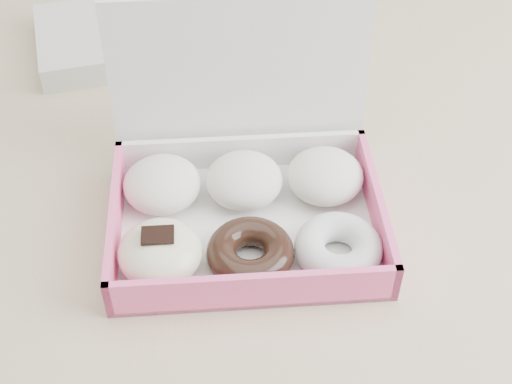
{
  "coord_description": "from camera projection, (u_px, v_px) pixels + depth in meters",
  "views": [
    {
      "loc": [
        -0.13,
        -0.71,
        1.35
      ],
      "look_at": [
        -0.08,
        -0.17,
        0.83
      ],
      "focal_mm": 50.0,
      "sensor_mm": 36.0,
      "label": 1
    }
  ],
  "objects": [
    {
      "name": "table",
      "position": [
        301.0,
        181.0,
        0.99
      ],
      "size": [
        1.2,
        0.8,
        0.75
      ],
      "color": "tan",
      "rests_on": "ground"
    },
    {
      "name": "donut_box",
      "position": [
        243.0,
        199.0,
        0.8
      ],
      "size": [
        0.3,
        0.26,
        0.22
      ],
      "rotation": [
        0.0,
        0.0,
        -0.02
      ],
      "color": "white",
      "rests_on": "table"
    },
    {
      "name": "newspapers",
      "position": [
        118.0,
        37.0,
        1.07
      ],
      "size": [
        0.26,
        0.23,
        0.04
      ],
      "primitive_type": "cube",
      "rotation": [
        0.0,
        0.0,
        0.17
      ],
      "color": "silver",
      "rests_on": "table"
    }
  ]
}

